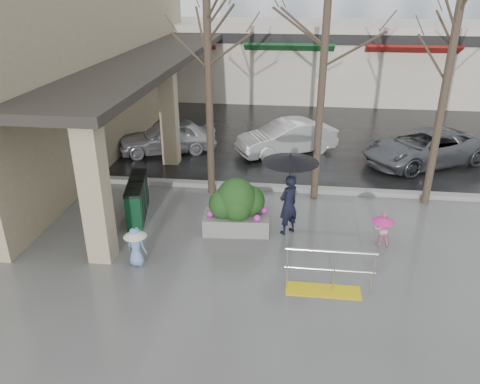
% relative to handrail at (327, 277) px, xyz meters
% --- Properties ---
extents(ground, '(120.00, 120.00, 0.00)m').
position_rel_handrail_xyz_m(ground, '(-1.36, 1.20, -0.38)').
color(ground, '#51514F').
rests_on(ground, ground).
extents(street_asphalt, '(120.00, 36.00, 0.01)m').
position_rel_handrail_xyz_m(street_asphalt, '(-1.36, 23.20, -0.37)').
color(street_asphalt, black).
rests_on(street_asphalt, ground).
extents(curb, '(120.00, 0.30, 0.15)m').
position_rel_handrail_xyz_m(curb, '(-1.36, 5.20, -0.30)').
color(curb, gray).
rests_on(curb, ground).
extents(near_building, '(6.00, 18.00, 8.00)m').
position_rel_handrail_xyz_m(near_building, '(-10.36, 9.20, 3.62)').
color(near_building, tan).
rests_on(near_building, ground).
extents(canopy_slab, '(2.80, 18.00, 0.25)m').
position_rel_handrail_xyz_m(canopy_slab, '(-6.16, 9.20, 3.25)').
color(canopy_slab, '#2D2823').
rests_on(canopy_slab, pillar_front).
extents(pillar_front, '(0.55, 0.55, 3.50)m').
position_rel_handrail_xyz_m(pillar_front, '(-5.26, 0.70, 1.37)').
color(pillar_front, tan).
rests_on(pillar_front, ground).
extents(pillar_back, '(0.55, 0.55, 3.50)m').
position_rel_handrail_xyz_m(pillar_back, '(-5.26, 7.20, 1.37)').
color(pillar_back, tan).
rests_on(pillar_back, ground).
extents(storefront_row, '(34.00, 6.74, 4.00)m').
position_rel_handrail_xyz_m(storefront_row, '(0.64, 19.17, 1.64)').
color(storefront_row, beige).
rests_on(storefront_row, ground).
extents(handrail, '(1.90, 0.50, 1.03)m').
position_rel_handrail_xyz_m(handrail, '(0.00, 0.00, 0.00)').
color(handrail, yellow).
rests_on(handrail, ground).
extents(tree_west, '(3.20, 3.20, 6.80)m').
position_rel_handrail_xyz_m(tree_west, '(-3.36, 4.80, 4.71)').
color(tree_west, '#382B21').
rests_on(tree_west, ground).
extents(tree_midwest, '(3.20, 3.20, 7.00)m').
position_rel_handrail_xyz_m(tree_midwest, '(-0.16, 4.80, 4.86)').
color(tree_midwest, '#382B21').
rests_on(tree_midwest, ground).
extents(tree_mideast, '(3.20, 3.20, 6.50)m').
position_rel_handrail_xyz_m(tree_mideast, '(3.14, 4.80, 4.48)').
color(tree_mideast, '#382B21').
rests_on(tree_mideast, ground).
extents(woman, '(1.44, 1.44, 2.21)m').
position_rel_handrail_xyz_m(woman, '(-0.91, 2.49, 1.07)').
color(woman, black).
rests_on(woman, ground).
extents(child_pink, '(0.57, 0.57, 0.92)m').
position_rel_handrail_xyz_m(child_pink, '(1.44, 2.15, 0.17)').
color(child_pink, pink).
rests_on(child_pink, ground).
extents(child_blue, '(0.54, 0.54, 0.98)m').
position_rel_handrail_xyz_m(child_blue, '(-4.36, 0.53, 0.21)').
color(child_blue, '#6B8BBF').
rests_on(child_blue, ground).
extents(planter, '(1.77, 1.03, 1.50)m').
position_rel_handrail_xyz_m(planter, '(-2.25, 2.42, 0.34)').
color(planter, slate).
rests_on(planter, ground).
extents(news_boxes, '(0.82, 1.98, 1.08)m').
position_rel_handrail_xyz_m(news_boxes, '(-5.11, 2.90, 0.16)').
color(news_boxes, '#0D3C20').
rests_on(news_boxes, ground).
extents(car_a, '(3.98, 2.68, 1.26)m').
position_rel_handrail_xyz_m(car_a, '(-5.71, 8.30, 0.25)').
color(car_a, '#A0A0A4').
rests_on(car_a, ground).
extents(car_b, '(3.99, 3.03, 1.26)m').
position_rel_handrail_xyz_m(car_b, '(-1.15, 8.73, 0.25)').
color(car_b, white).
rests_on(car_b, ground).
extents(car_c, '(4.98, 4.00, 1.26)m').
position_rel_handrail_xyz_m(car_c, '(3.81, 8.20, 0.25)').
color(car_c, '#56595E').
rests_on(car_c, ground).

